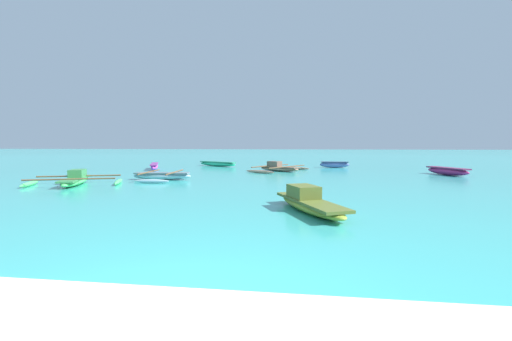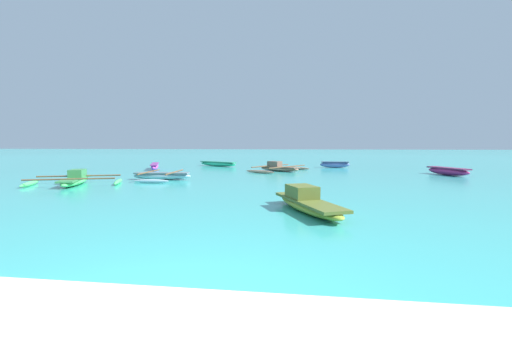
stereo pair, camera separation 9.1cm
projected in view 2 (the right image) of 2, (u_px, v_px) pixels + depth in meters
moored_boat_0 at (448, 171)px, 21.05m from camera, size 1.84×3.09×0.47m
moored_boat_1 at (218, 164)px, 29.47m from camera, size 3.84×2.53×0.40m
moored_boat_2 at (155, 166)px, 25.77m from camera, size 1.88×3.75×0.45m
moored_boat_3 at (279, 168)px, 24.15m from camera, size 4.41×5.09×0.69m
moored_boat_4 at (162, 176)px, 18.37m from camera, size 3.17×3.59×0.45m
moored_boat_5 at (307, 203)px, 9.78m from camera, size 2.24×3.75×0.69m
moored_boat_6 at (75, 180)px, 16.14m from camera, size 4.48×3.62×0.69m
moored_boat_7 at (335, 164)px, 27.60m from camera, size 2.35×0.48×0.50m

